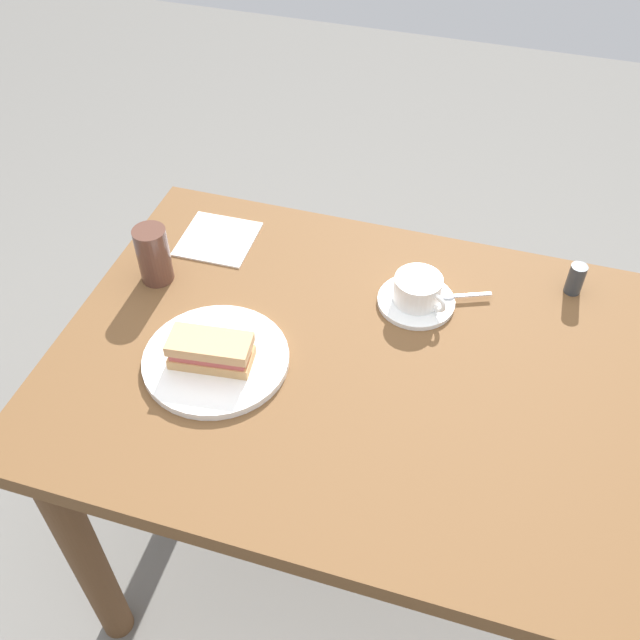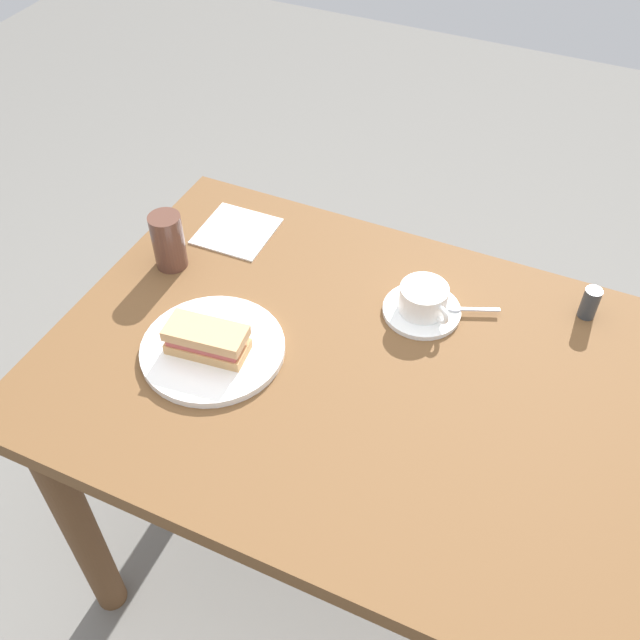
# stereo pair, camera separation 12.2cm
# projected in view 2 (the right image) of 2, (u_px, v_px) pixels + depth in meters

# --- Properties ---
(ground_plane) EXTENTS (6.00, 6.00, 0.00)m
(ground_plane) POSITION_uv_depth(u_px,v_px,m) (352.00, 563.00, 1.80)
(ground_plane) COLOR slate
(dining_table) EXTENTS (1.13, 0.78, 0.74)m
(dining_table) POSITION_uv_depth(u_px,v_px,m) (362.00, 413.00, 1.36)
(dining_table) COLOR brown
(dining_table) RESTS_ON ground_plane
(sandwich_plate) EXTENTS (0.26, 0.26, 0.01)m
(sandwich_plate) POSITION_uv_depth(u_px,v_px,m) (213.00, 349.00, 1.30)
(sandwich_plate) COLOR white
(sandwich_plate) RESTS_ON dining_table
(sandwich_front) EXTENTS (0.15, 0.08, 0.05)m
(sandwich_front) POSITION_uv_depth(u_px,v_px,m) (207.00, 340.00, 1.26)
(sandwich_front) COLOR tan
(sandwich_front) RESTS_ON sandwich_plate
(coffee_saucer) EXTENTS (0.15, 0.15, 0.01)m
(coffee_saucer) POSITION_uv_depth(u_px,v_px,m) (422.00, 311.00, 1.37)
(coffee_saucer) COLOR white
(coffee_saucer) RESTS_ON dining_table
(coffee_cup) EXTENTS (0.11, 0.09, 0.05)m
(coffee_cup) POSITION_uv_depth(u_px,v_px,m) (424.00, 298.00, 1.34)
(coffee_cup) COLOR white
(coffee_cup) RESTS_ON coffee_saucer
(spoon) EXTENTS (0.10, 0.05, 0.01)m
(spoon) POSITION_uv_depth(u_px,v_px,m) (465.00, 309.00, 1.36)
(spoon) COLOR silver
(spoon) RESTS_ON coffee_saucer
(napkin) EXTENTS (0.15, 0.15, 0.00)m
(napkin) POSITION_uv_depth(u_px,v_px,m) (237.00, 231.00, 1.54)
(napkin) COLOR white
(napkin) RESTS_ON dining_table
(salt_shaker) EXTENTS (0.03, 0.03, 0.06)m
(salt_shaker) POSITION_uv_depth(u_px,v_px,m) (590.00, 303.00, 1.34)
(salt_shaker) COLOR #33383D
(salt_shaker) RESTS_ON dining_table
(drinking_glass) EXTENTS (0.06, 0.06, 0.12)m
(drinking_glass) POSITION_uv_depth(u_px,v_px,m) (168.00, 241.00, 1.42)
(drinking_glass) COLOR #543429
(drinking_glass) RESTS_ON dining_table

